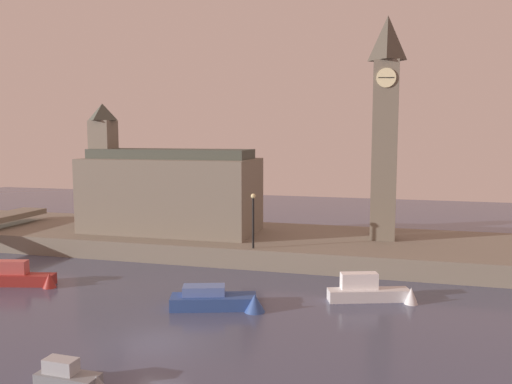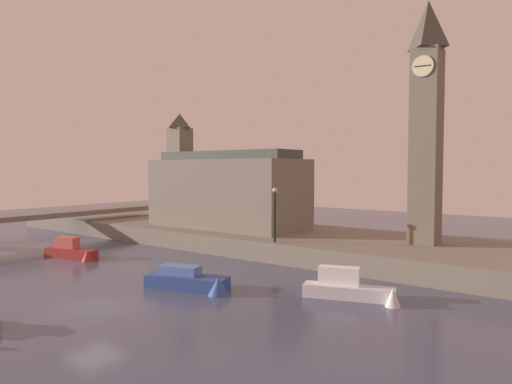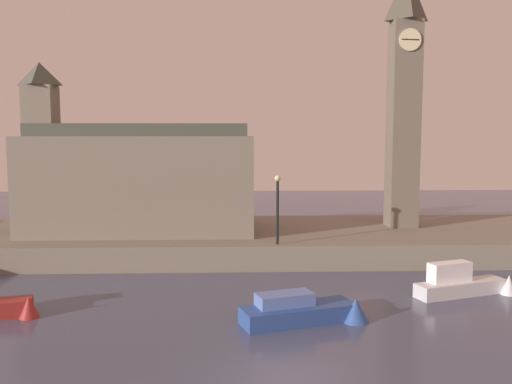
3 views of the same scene
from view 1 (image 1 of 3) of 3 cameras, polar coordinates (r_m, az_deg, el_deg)
ground_plane at (r=26.37m, az=-10.71°, el=-15.76°), size 120.00×120.00×0.00m
far_embankment at (r=44.24m, az=0.70°, el=-5.56°), size 70.00×12.00×1.50m
clock_tower at (r=42.64m, az=13.81°, el=6.96°), size 2.11×2.17×17.37m
parliament_hall at (r=45.88m, az=-9.62°, el=0.16°), size 14.75×6.62×10.99m
streetlamp at (r=38.45m, az=-0.30°, el=-2.44°), size 0.36×0.36×4.04m
boat_dinghy_red at (r=37.98m, az=-23.84°, el=-8.44°), size 5.18×2.14×1.76m
boat_ferry_white at (r=32.48m, az=12.62°, el=-10.49°), size 5.49×2.56×1.87m
boat_tour_blue at (r=30.45m, az=-3.64°, el=-11.66°), size 5.85×2.94×1.47m
boat_cruiser_grey at (r=22.98m, az=-19.21°, el=-18.40°), size 3.01×1.06×1.12m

